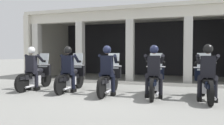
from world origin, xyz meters
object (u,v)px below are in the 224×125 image
(police_officer_far_right, at_px, (208,68))
(motorcycle_right, at_px, (155,80))
(motorcycle_far_left, at_px, (37,76))
(police_officer_center, at_px, (107,66))
(motorcycle_center, at_px, (110,79))
(motorcycle_far_right, at_px, (206,82))
(police_officer_right, at_px, (154,67))
(police_officer_left, at_px, (68,65))
(police_officer_far_left, at_px, (32,64))
(motorcycle_left, at_px, (72,77))

(police_officer_far_right, bearing_deg, motorcycle_right, -179.26)
(motorcycle_far_left, relative_size, police_officer_center, 1.29)
(motorcycle_center, bearing_deg, motorcycle_right, 17.72)
(motorcycle_far_left, xyz_separation_m, motorcycle_center, (2.92, -0.14, 0.00))
(motorcycle_center, relative_size, motorcycle_far_right, 1.00)
(motorcycle_far_left, relative_size, motorcycle_right, 1.00)
(police_officer_right, bearing_deg, motorcycle_far_right, 22.65)
(police_officer_left, bearing_deg, police_officer_right, 12.64)
(motorcycle_right, relative_size, police_officer_far_right, 1.29)
(motorcycle_far_left, distance_m, motorcycle_center, 2.92)
(police_officer_far_left, height_order, motorcycle_left, police_officer_far_left)
(motorcycle_far_left, height_order, police_officer_left, police_officer_left)
(motorcycle_left, height_order, motorcycle_center, same)
(motorcycle_left, height_order, motorcycle_right, same)
(motorcycle_left, height_order, motorcycle_far_right, same)
(motorcycle_far_left, bearing_deg, motorcycle_far_right, 14.05)
(motorcycle_center, bearing_deg, police_officer_left, -158.66)
(motorcycle_left, relative_size, police_officer_right, 1.29)
(police_officer_right, relative_size, police_officer_far_right, 1.00)
(motorcycle_right, bearing_deg, motorcycle_left, -167.56)
(motorcycle_left, xyz_separation_m, police_officer_center, (1.46, -0.44, 0.44))
(police_officer_far_left, bearing_deg, motorcycle_right, 18.19)
(motorcycle_far_left, xyz_separation_m, motorcycle_right, (4.38, -0.11, 0.00))
(police_officer_left, relative_size, police_officer_center, 1.00)
(motorcycle_far_right, bearing_deg, police_officer_left, -164.14)
(motorcycle_far_right, height_order, police_officer_far_right, police_officer_far_right)
(motorcycle_center, relative_size, police_officer_center, 1.29)
(motorcycle_right, bearing_deg, police_officer_left, -162.00)
(motorcycle_center, xyz_separation_m, police_officer_far_right, (2.92, -0.32, 0.44))
(motorcycle_far_left, height_order, motorcycle_right, same)
(police_officer_far_left, xyz_separation_m, police_officer_far_right, (5.84, -0.19, 0.00))
(motorcycle_right, bearing_deg, motorcycle_far_left, -166.69)
(police_officer_right, bearing_deg, motorcycle_center, -174.86)
(police_officer_far_left, xyz_separation_m, police_officer_left, (1.46, 0.01, 0.00))
(police_officer_left, xyz_separation_m, police_officer_far_right, (4.38, -0.19, 0.00))
(motorcycle_far_right, bearing_deg, motorcycle_far_left, -167.12)
(police_officer_far_left, bearing_deg, motorcycle_center, 18.60)
(motorcycle_left, xyz_separation_m, motorcycle_center, (1.46, -0.15, 0.00))
(police_officer_center, xyz_separation_m, motorcycle_far_right, (2.92, 0.24, -0.44))
(motorcycle_left, relative_size, police_officer_far_right, 1.29)
(motorcycle_left, xyz_separation_m, police_officer_far_right, (4.38, -0.48, 0.44))
(police_officer_center, height_order, police_officer_far_right, same)
(motorcycle_left, bearing_deg, police_officer_right, 7.12)
(police_officer_left, bearing_deg, motorcycle_far_left, -175.75)
(motorcycle_left, distance_m, motorcycle_far_right, 4.39)
(police_officer_far_left, height_order, police_officer_left, same)
(motorcycle_center, bearing_deg, police_officer_far_left, -161.03)
(police_officer_center, bearing_deg, motorcycle_right, 28.64)
(police_officer_left, bearing_deg, motorcycle_right, 18.20)
(police_officer_far_left, distance_m, police_officer_right, 4.38)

